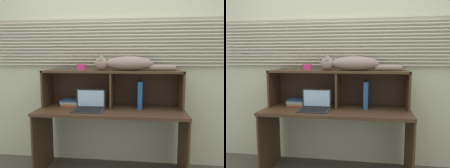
# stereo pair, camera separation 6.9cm
# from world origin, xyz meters

# --- Properties ---
(back_panel_with_blinds) EXTENTS (4.40, 0.08, 2.50)m
(back_panel_with_blinds) POSITION_xyz_m (0.00, 0.55, 1.25)
(back_panel_with_blinds) COLOR beige
(back_panel_with_blinds) RESTS_ON ground
(desk) EXTENTS (1.50, 0.58, 0.70)m
(desk) POSITION_xyz_m (0.00, 0.22, 0.57)
(desk) COLOR #422E1D
(desk) RESTS_ON ground
(hutch_shelf_unit) EXTENTS (1.46, 0.32, 0.39)m
(hutch_shelf_unit) POSITION_xyz_m (0.00, 0.37, 0.98)
(hutch_shelf_unit) COLOR #422E1D
(hutch_shelf_unit) RESTS_ON desk
(cat) EXTENTS (0.84, 0.18, 0.17)m
(cat) POSITION_xyz_m (0.15, 0.34, 1.17)
(cat) COLOR gray
(cat) RESTS_ON hutch_shelf_unit
(laptop) EXTENTS (0.31, 0.24, 0.20)m
(laptop) POSITION_xyz_m (-0.21, 0.15, 0.74)
(laptop) COLOR #262626
(laptop) RESTS_ON desk
(binder_upright) EXTENTS (0.05, 0.22, 0.28)m
(binder_upright) POSITION_xyz_m (0.30, 0.34, 0.84)
(binder_upright) COLOR #1F4F90
(binder_upright) RESTS_ON desk
(book_stack) EXTENTS (0.19, 0.23, 0.07)m
(book_stack) POSITION_xyz_m (-0.45, 0.34, 0.74)
(book_stack) COLOR brown
(book_stack) RESTS_ON desk
(small_basket) EXTENTS (0.10, 0.10, 0.06)m
(small_basket) POSITION_xyz_m (-0.34, 0.34, 1.13)
(small_basket) COLOR #D8337D
(small_basket) RESTS_ON hutch_shelf_unit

